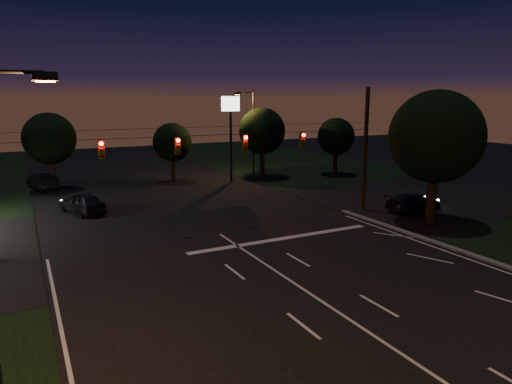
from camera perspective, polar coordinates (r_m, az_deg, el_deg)
ground at (r=17.10m, az=15.09°, el=-17.32°), size 140.00×140.00×0.00m
cross_street_right at (r=41.37m, az=20.72°, el=-0.56°), size 20.00×16.00×0.02m
stop_bar at (r=27.30m, az=3.41°, el=-5.81°), size 12.00×0.50×0.01m
utility_pole_right at (r=35.16m, az=13.15°, el=-2.15°), size 0.30×0.30×9.00m
signal_span at (r=27.95m, az=-5.45°, el=6.08°), size 24.00×0.40×1.56m
pole_sign_right at (r=44.84m, az=-3.19°, el=9.10°), size 1.80×0.30×8.40m
street_light_right_far at (r=48.09m, az=-0.61°, el=8.09°), size 2.20×0.35×9.00m
tree_right_near at (r=31.94m, az=21.38°, el=6.34°), size 6.00×6.00×8.76m
tree_far_b at (r=45.18m, az=-24.39°, el=6.04°), size 4.60×4.60×6.98m
tree_far_c at (r=46.15m, az=-10.44°, el=6.08°), size 3.80×3.80×5.86m
tree_far_d at (r=47.71m, az=0.71°, el=7.56°), size 4.80×4.80×7.30m
tree_far_e at (r=50.38m, az=9.92°, el=6.79°), size 4.00×4.00×6.18m
car_oncoming_a at (r=35.32m, az=-20.91°, el=-1.29°), size 3.20×4.81×1.52m
car_oncoming_b at (r=46.46m, az=-25.14°, el=1.30°), size 2.73×4.83×1.51m
car_cross at (r=35.61m, az=19.10°, el=-1.20°), size 4.81×2.28×1.35m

